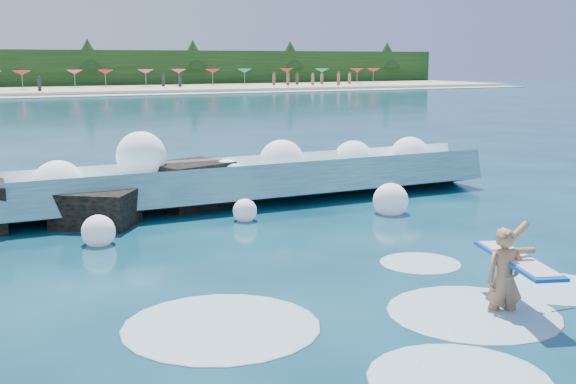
# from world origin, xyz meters

# --- Properties ---
(ground) EXTENTS (200.00, 200.00, 0.00)m
(ground) POSITION_xyz_m (0.00, 0.00, 0.00)
(ground) COLOR #07283C
(ground) RESTS_ON ground
(breaking_wave) EXTENTS (17.25, 2.72, 1.49)m
(breaking_wave) POSITION_xyz_m (1.20, 7.21, 0.52)
(breaking_wave) COLOR teal
(breaking_wave) RESTS_ON ground
(rock_cluster) EXTENTS (8.07, 3.29, 1.34)m
(rock_cluster) POSITION_xyz_m (-1.80, 6.78, 0.43)
(rock_cluster) COLOR black
(rock_cluster) RESTS_ON ground
(surfer_with_board) EXTENTS (1.21, 2.81, 1.59)m
(surfer_with_board) POSITION_xyz_m (2.81, -2.67, 0.59)
(surfer_with_board) COLOR #A9724F
(surfer_with_board) RESTS_ON ground
(wave_spray) EXTENTS (14.81, 4.55, 2.11)m
(wave_spray) POSITION_xyz_m (1.17, 6.90, 0.92)
(wave_spray) COLOR white
(wave_spray) RESTS_ON ground
(surf_foam) EXTENTS (9.35, 6.17, 0.14)m
(surf_foam) POSITION_xyz_m (1.29, -2.21, 0.00)
(surf_foam) COLOR silver
(surf_foam) RESTS_ON ground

